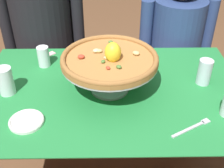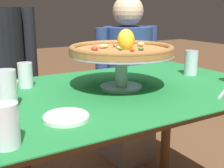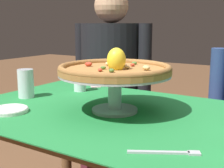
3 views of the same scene
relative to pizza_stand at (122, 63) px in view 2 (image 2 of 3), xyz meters
The scene contains 10 objects.
dining_table 0.22m from the pizza_stand, 36.38° to the left, with size 1.25×0.81×0.72m.
pizza_stand is the anchor object (origin of this frame).
pizza 0.06m from the pizza_stand, ahead, with size 0.43×0.43×0.10m.
water_glass_back_left 0.41m from the pizza_stand, 146.63° to the left, with size 0.06×0.06×0.11m.
water_glass_side_right 0.46m from the pizza_stand, ahead, with size 0.07×0.07×0.12m.
water_glass_front_left 0.62m from the pizza_stand, 149.10° to the right, with size 0.06×0.06×0.11m.
water_glass_side_left 0.47m from the pizza_stand, behind, with size 0.07×0.07×0.13m.
side_plate 0.41m from the pizza_stand, 147.03° to the right, with size 0.14×0.14×0.02m.
sugar_packet 0.49m from the pizza_stand, 133.80° to the left, with size 0.05×0.04×0.01m, color beige.
diner_right 0.82m from the pizza_stand, 54.78° to the left, with size 0.49×0.35×1.14m.
Camera 2 is at (-0.65, -1.01, 1.05)m, focal length 47.03 mm.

